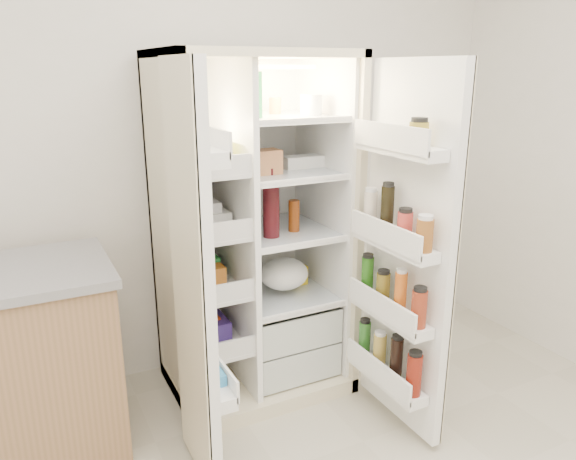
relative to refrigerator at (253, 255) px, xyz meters
name	(u,v)px	position (x,y,z in m)	size (l,w,h in m)	color
wall_back	(189,138)	(-0.22, 0.35, 0.61)	(4.00, 0.02, 2.70)	white
refrigerator	(253,255)	(0.00, 0.00, 0.00)	(0.92, 0.70, 1.80)	beige
freezer_door	(194,284)	(-0.52, -0.60, 0.15)	(0.15, 0.40, 1.72)	white
fridge_door	(405,258)	(0.46, -0.69, 0.13)	(0.17, 0.58, 1.72)	white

